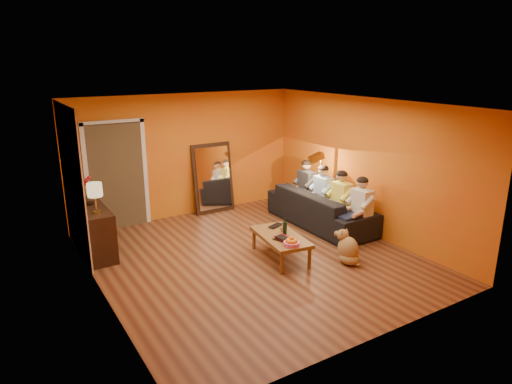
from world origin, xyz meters
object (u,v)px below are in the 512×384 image
dog (348,246)px  tumbler (282,229)px  laptop (278,226)px  mirror_frame (213,178)px  person_far_right (306,188)px  table_lamp (96,198)px  person_mid_right (323,194)px  coffee_table (280,247)px  person_far_left (361,209)px  floor_lamp (320,188)px  sideboard (95,232)px  sofa (321,208)px  vase (89,199)px  wine_bottle (285,227)px  person_mid_left (341,201)px

dog → tumbler: bearing=148.6°
tumbler → laptop: size_ratio=0.28×
mirror_frame → tumbler: 2.76m
person_far_right → mirror_frame: bearing=140.4°
table_lamp → person_mid_right: (4.37, -0.48, -0.49)m
coffee_table → laptop: (0.18, 0.35, 0.22)m
person_far_left → coffee_table: bearing=177.0°
laptop → floor_lamp: bearing=3.5°
person_far_left → person_far_right: 1.65m
floor_lamp → person_far_right: (0.03, 0.47, -0.11)m
sideboard → sofa: 4.33m
dog → vase: (-3.47, 2.77, 0.66)m
person_mid_right → vase: 4.50m
coffee_table → person_far_right: size_ratio=1.00×
floor_lamp → laptop: bearing=-144.6°
coffee_table → vase: size_ratio=5.81×
table_lamp → person_far_right: (4.37, 0.07, -0.49)m
mirror_frame → tumbler: size_ratio=17.19×
mirror_frame → sofa: bearing=-53.5°
coffee_table → tumbler: bearing=53.0°
wine_bottle → sofa: bearing=31.4°
dog → person_far_right: (0.90, 2.29, 0.32)m
person_far_left → person_mid_left: size_ratio=1.00×
person_mid_left → wine_bottle: bearing=-163.4°
table_lamp → dog: size_ratio=0.87×
person_far_left → person_mid_right: 1.10m
dog → person_mid_right: 1.98m
floor_lamp → person_far_left: size_ratio=1.18×
mirror_frame → person_far_right: size_ratio=1.25×
wine_bottle → table_lamp: bearing=150.1°
mirror_frame → sideboard: 3.01m
sideboard → wine_bottle: 3.25m
mirror_frame → sofa: size_ratio=0.61×
person_mid_left → person_mid_right: bearing=90.0°
person_mid_left → tumbler: bearing=-168.3°
sideboard → person_mid_right: size_ratio=0.97×
sofa → tumbler: size_ratio=27.97×
mirror_frame → person_mid_left: bearing=-56.7°
sofa → person_far_right: 0.71m
person_mid_left → laptop: bearing=-176.1°
tumbler → laptop: bearing=75.4°
sideboard → laptop: size_ratio=3.75×
person_mid_right → wine_bottle: bearing=-148.1°
dog → laptop: bearing=139.8°
dog → person_mid_right: person_mid_right is taller
sideboard → mirror_frame: bearing=21.2°
table_lamp → vase: (0.00, 0.55, -0.15)m
wine_bottle → vase: 3.41m
vase → tumbler: bearing=-34.9°
sofa → vase: bearing=75.1°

